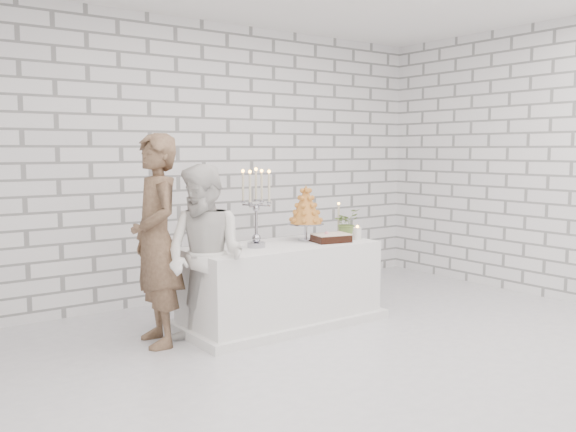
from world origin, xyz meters
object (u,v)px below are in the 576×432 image
(cake_table, at_px, (281,284))
(bride, at_px, (206,257))
(groom, at_px, (156,240))
(candelabra, at_px, (256,208))
(croquembouche, at_px, (306,213))

(cake_table, relative_size, bride, 1.19)
(groom, height_order, candelabra, groom)
(bride, relative_size, candelabra, 2.11)
(cake_table, relative_size, groom, 1.02)
(bride, height_order, candelabra, bride)
(candelabra, relative_size, croquembouche, 1.33)
(cake_table, bearing_deg, bride, -167.40)
(groom, xyz_separation_m, bride, (0.29, -0.31, -0.13))
(bride, xyz_separation_m, croquembouche, (1.24, 0.27, 0.26))
(groom, bearing_deg, bride, 49.80)
(cake_table, distance_m, croquembouche, 0.73)
(cake_table, xyz_separation_m, groom, (-1.18, 0.11, 0.50))
(candelabra, bearing_deg, croquembouche, 6.75)
(bride, bearing_deg, croquembouche, 76.09)
(groom, bearing_deg, croquembouche, 95.56)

